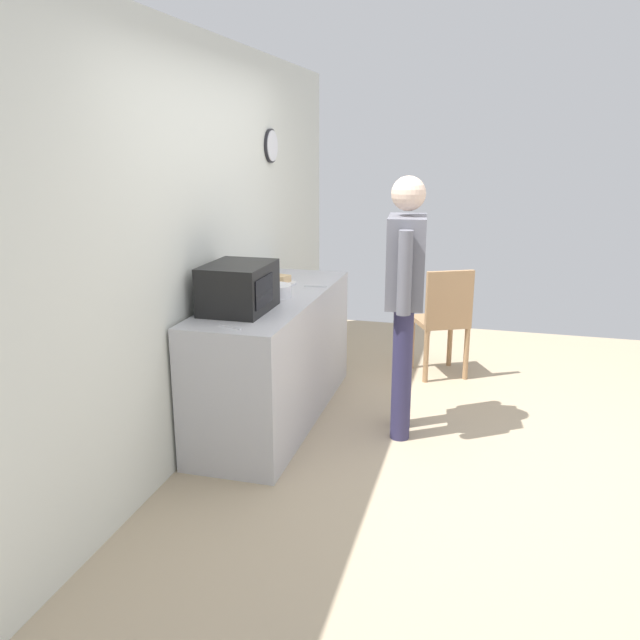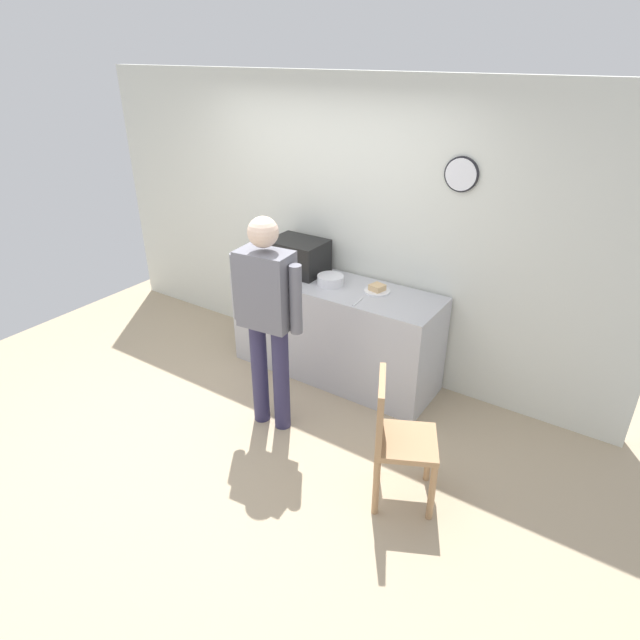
{
  "view_description": "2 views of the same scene",
  "coord_description": "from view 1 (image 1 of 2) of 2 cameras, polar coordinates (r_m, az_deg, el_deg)",
  "views": [
    {
      "loc": [
        -3.85,
        -0.22,
        1.93
      ],
      "look_at": [
        0.15,
        0.86,
        0.79
      ],
      "focal_mm": 35.97,
      "sensor_mm": 36.0,
      "label": 1
    },
    {
      "loc": [
        2.53,
        -2.41,
        2.76
      ],
      "look_at": [
        0.39,
        0.79,
        0.78
      ],
      "focal_mm": 29.82,
      "sensor_mm": 36.0,
      "label": 2
    }
  ],
  "objects": [
    {
      "name": "salad_bowl",
      "position": [
        4.42,
        -4.06,
        2.6
      ],
      "size": [
        0.23,
        0.23,
        0.08
      ],
      "primitive_type": "cylinder",
      "color": "white",
      "rests_on": "kitchen_counter"
    },
    {
      "name": "kitchen_counter",
      "position": [
        4.6,
        -3.99,
        -3.31
      ],
      "size": [
        1.91,
        0.62,
        0.91
      ],
      "primitive_type": "cube",
      "color": "#B7B7BC",
      "rests_on": "ground_plane"
    },
    {
      "name": "sandwich_plate",
      "position": [
        4.84,
        -3.45,
        3.49
      ],
      "size": [
        0.22,
        0.22,
        0.07
      ],
      "color": "white",
      "rests_on": "kitchen_counter"
    },
    {
      "name": "back_wall",
      "position": [
        4.3,
        -10.19,
        6.79
      ],
      "size": [
        5.4,
        0.13,
        2.6
      ],
      "color": "silver",
      "rests_on": "ground_plane"
    },
    {
      "name": "microwave",
      "position": [
        4.05,
        -7.26,
        2.9
      ],
      "size": [
        0.5,
        0.39,
        0.3
      ],
      "color": "black",
      "rests_on": "kitchen_counter"
    },
    {
      "name": "wooden_chair",
      "position": [
        5.46,
        10.93,
        0.22
      ],
      "size": [
        0.54,
        0.54,
        0.94
      ],
      "color": "#A87F56",
      "rests_on": "ground_plane"
    },
    {
      "name": "spoon_utensil",
      "position": [
        3.72,
        -8.03,
        -0.61
      ],
      "size": [
        0.08,
        0.17,
        0.01
      ],
      "primitive_type": "cube",
      "rotation": [
        0.0,
        0.0,
        1.21
      ],
      "color": "silver",
      "rests_on": "kitchen_counter"
    },
    {
      "name": "person_standing",
      "position": [
        4.22,
        7.59,
        2.88
      ],
      "size": [
        0.59,
        0.28,
        1.74
      ],
      "color": "#2E2B4F",
      "rests_on": "ground_plane"
    },
    {
      "name": "fork_utensil",
      "position": [
        4.73,
        -0.43,
        3.02
      ],
      "size": [
        0.04,
        0.17,
        0.01
      ],
      "primitive_type": "cube",
      "rotation": [
        0.0,
        0.0,
        1.67
      ],
      "color": "silver",
      "rests_on": "kitchen_counter"
    },
    {
      "name": "ground_plane",
      "position": [
        4.31,
        10.76,
        -11.47
      ],
      "size": [
        6.0,
        6.0,
        0.0
      ],
      "primitive_type": "plane",
      "color": "tan"
    }
  ]
}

